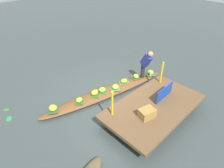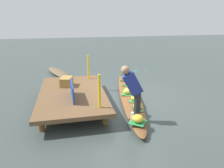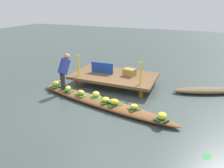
{
  "view_description": "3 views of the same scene",
  "coord_description": "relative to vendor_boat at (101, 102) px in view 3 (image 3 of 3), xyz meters",
  "views": [
    {
      "loc": [
        3.72,
        4.03,
        4.15
      ],
      "look_at": [
        -0.08,
        0.11,
        0.46
      ],
      "focal_mm": 30.35,
      "sensor_mm": 36.0,
      "label": 1
    },
    {
      "loc": [
        -5.79,
        1.81,
        2.42
      ],
      "look_at": [
        0.04,
        0.55,
        0.45
      ],
      "focal_mm": 32.84,
      "sensor_mm": 36.0,
      "label": 2
    },
    {
      "loc": [
        2.5,
        -5.11,
        3.01
      ],
      "look_at": [
        0.16,
        0.54,
        0.54
      ],
      "focal_mm": 32.6,
      "sensor_mm": 36.0,
      "label": 3
    }
  ],
  "objects": [
    {
      "name": "leaf_mat_7",
      "position": [
        -0.22,
        0.14,
        0.1
      ],
      "size": [
        0.44,
        0.43,
        0.01
      ],
      "primitive_type": "cube",
      "rotation": [
        0.0,
        0.0,
        2.53
      ],
      "color": "#3F8644",
      "rests_on": "vendor_boat"
    },
    {
      "name": "leaf_mat_4",
      "position": [
        1.96,
        -0.4,
        0.1
      ],
      "size": [
        0.45,
        0.47,
        0.01
      ],
      "primitive_type": "cube",
      "rotation": [
        0.0,
        0.0,
        1.03
      ],
      "color": "#2B5334",
      "rests_on": "vendor_boat"
    },
    {
      "name": "leaf_mat_6",
      "position": [
        0.22,
        -0.07,
        0.1
      ],
      "size": [
        0.4,
        0.42,
        0.01
      ],
      "primitive_type": "cube",
      "rotation": [
        0.0,
        0.0,
        2.04
      ],
      "color": "#1F6F3A",
      "rests_on": "vendor_boat"
    },
    {
      "name": "banana_bunch_0",
      "position": [
        -0.74,
        0.08,
        0.18
      ],
      "size": [
        0.31,
        0.24,
        0.16
      ],
      "primitive_type": "ellipsoid",
      "rotation": [
        0.0,
        0.0,
        2.94
      ],
      "color": "gold",
      "rests_on": "vendor_boat"
    },
    {
      "name": "railing_post_west",
      "position": [
        -1.46,
        1.17,
        0.71
      ],
      "size": [
        0.06,
        0.06,
        0.8
      ],
      "primitive_type": "cylinder",
      "color": "yellow",
      "rests_on": "dock_platform"
    },
    {
      "name": "drifting_plant_1",
      "position": [
        3.06,
        -1.22,
        -0.09
      ],
      "size": [
        0.23,
        0.3,
        0.01
      ],
      "primitive_type": "ellipsoid",
      "rotation": [
        0.0,
        0.0,
        1.2
      ],
      "color": "#2D823E",
      "rests_on": "ground"
    },
    {
      "name": "vendor_person",
      "position": [
        -1.56,
        0.41,
        0.78
      ],
      "size": [
        0.27,
        0.53,
        1.19
      ],
      "color": "#28282D",
      "rests_on": "vendor_boat"
    },
    {
      "name": "water_bottle",
      "position": [
        -1.84,
        0.49,
        0.19
      ],
      "size": [
        0.07,
        0.07,
        0.2
      ],
      "primitive_type": "cylinder",
      "color": "silver",
      "rests_on": "vendor_boat"
    },
    {
      "name": "produce_crate",
      "position": [
        0.32,
        1.91,
        0.44
      ],
      "size": [
        0.5,
        0.42,
        0.27
      ],
      "primitive_type": "cube",
      "rotation": [
        0.0,
        0.0,
        -0.24
      ],
      "color": "olive",
      "rests_on": "dock_platform"
    },
    {
      "name": "market_banner",
      "position": [
        -0.76,
        1.77,
        0.52
      ],
      "size": [
        0.9,
        0.07,
        0.42
      ],
      "primitive_type": "cube",
      "rotation": [
        0.0,
        0.0,
        0.04
      ],
      "color": "#163998",
      "rests_on": "dock_platform"
    },
    {
      "name": "canal_water",
      "position": [
        0.0,
        0.0,
        -0.1
      ],
      "size": [
        40.0,
        40.0,
        0.0
      ],
      "primitive_type": "plane",
      "color": "#37423F",
      "rests_on": "ground"
    },
    {
      "name": "leaf_mat_2",
      "position": [
        -1.31,
        0.18,
        0.1
      ],
      "size": [
        0.34,
        0.28,
        0.01
      ],
      "primitive_type": "cube",
      "rotation": [
        0.0,
        0.0,
        3.0
      ],
      "color": "#295C34",
      "rests_on": "vendor_boat"
    },
    {
      "name": "banana_bunch_3",
      "position": [
        1.14,
        -0.17,
        0.17
      ],
      "size": [
        0.28,
        0.26,
        0.14
      ],
      "primitive_type": "ellipsoid",
      "rotation": [
        0.0,
        0.0,
        0.36
      ],
      "color": "gold",
      "rests_on": "vendor_boat"
    },
    {
      "name": "leaf_mat_0",
      "position": [
        -0.74,
        0.08,
        0.1
      ],
      "size": [
        0.45,
        0.4,
        0.01
      ],
      "primitive_type": "cube",
      "rotation": [
        0.0,
        0.0,
        2.66
      ],
      "color": "#387E44",
      "rests_on": "vendor_boat"
    },
    {
      "name": "vendor_boat",
      "position": [
        0.0,
        0.0,
        0.0
      ],
      "size": [
        5.06,
        1.5,
        0.19
      ],
      "primitive_type": "ellipsoid",
      "rotation": [
        0.0,
        0.0,
        -0.18
      ],
      "color": "brown",
      "rests_on": "ground"
    },
    {
      "name": "banana_bunch_7",
      "position": [
        -0.22,
        0.14,
        0.19
      ],
      "size": [
        0.26,
        0.26,
        0.17
      ],
      "primitive_type": "ellipsoid",
      "rotation": [
        0.0,
        0.0,
        0.15
      ],
      "color": "yellow",
      "rests_on": "vendor_boat"
    },
    {
      "name": "banana_bunch_2",
      "position": [
        -1.31,
        0.18,
        0.19
      ],
      "size": [
        0.19,
        0.23,
        0.17
      ],
      "primitive_type": "ellipsoid",
      "rotation": [
        0.0,
        0.0,
        4.68
      ],
      "color": "gold",
      "rests_on": "vendor_boat"
    },
    {
      "name": "leaf_mat_5",
      "position": [
        -1.96,
        0.4,
        0.1
      ],
      "size": [
        0.47,
        0.47,
        0.01
      ],
      "primitive_type": "cube",
      "rotation": [
        0.0,
        0.0,
        0.93
      ],
      "color": "#288244",
      "rests_on": "vendor_boat"
    },
    {
      "name": "leaf_mat_3",
      "position": [
        1.14,
        -0.17,
        0.1
      ],
      "size": [
        0.39,
        0.4,
        0.01
      ],
      "primitive_type": "cube",
      "rotation": [
        0.0,
        0.0,
        0.86
      ],
      "color": "#285E28",
      "rests_on": "vendor_boat"
    },
    {
      "name": "moored_boat",
      "position": [
        3.06,
        2.24,
        0.01
      ],
      "size": [
        2.33,
        1.35,
        0.21
      ],
      "primitive_type": "ellipsoid",
      "rotation": [
        0.0,
        0.0,
        0.4
      ],
      "color": "brown",
      "rests_on": "ground"
    },
    {
      "name": "banana_bunch_1",
      "position": [
        0.51,
        -0.12,
        0.18
      ],
      "size": [
        0.29,
        0.23,
        0.16
      ],
      "primitive_type": "ellipsoid",
      "rotation": [
        0.0,
        0.0,
        0.06
      ],
      "color": "gold",
      "rests_on": "vendor_boat"
    },
    {
      "name": "dock_platform",
      "position": [
        -0.26,
        1.77,
        0.25
      ],
      "size": [
        3.2,
        1.8,
        0.4
      ],
      "color": "brown",
      "rests_on": "ground"
    },
    {
      "name": "railing_post_east",
      "position": [
        0.94,
        1.17,
        0.71
      ],
      "size": [
        0.06,
        0.06,
        0.8
      ],
      "primitive_type": "cylinder",
      "color": "yellow",
      "rests_on": "dock_platform"
    },
    {
      "name": "leaf_mat_1",
      "position": [
        0.51,
        -0.12,
        0.1
      ],
      "size": [
        0.47,
        0.47,
        0.01
      ],
      "primitive_type": "cube",
      "rotation": [
        0.0,
        0.0,
        0.79
      ],
      "color": "#2B6024",
      "rests_on": "vendor_boat"
    },
    {
      "name": "banana_bunch_6",
      "position": [
        0.22,
        -0.07,
        0.17
      ],
      "size": [
        0.29,
        0.27,
        0.14
      ],
      "primitive_type": "ellipsoid",
      "rotation": [
        0.0,
        0.0,
        2.87
      ],
      "color": "yellow",
      "rests_on": "vendor_boat"
    },
    {
      "name": "banana_bunch_5",
      "position": [
        -1.96,
        0.4,
        0.19
      ],
      "size": [
        0.35,
        0.35,
        0.18
      ],
      "primitive_type": "ellipsoid",
      "rotation": [
        0.0,
        0.0,
        5.43
      ],
      "color": "gold",
      "rests_on": "vendor_boat"
    },
    {
      "name": "banana_bunch_4",
      "position": [
        1.96,
        -0.4,
        0.19
      ],
      "size": [
        0.25,
        0.27,
        0.17
      ],
      "primitive_type": "ellipsoid",
      "rotation": [
        0.0,
        0.0,
        1.53
      ],
      "color": "yellow",
      "rests_on": "vendor_boat"
    }
  ]
}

